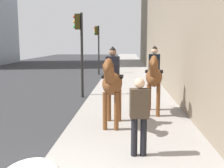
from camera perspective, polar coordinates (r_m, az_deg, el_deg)
The scene contains 5 objects.
mounted_horse_near at distance 7.93m, azimuth 0.04°, elevation 0.40°, with size 2.15×0.65×2.33m.
mounted_horse_far at distance 9.48m, azimuth 8.70°, elevation 1.66°, with size 2.15×0.73×2.34m.
pedestrian_greeting at distance 5.89m, azimuth 5.66°, elevation -5.74°, with size 0.29×0.42×1.70m.
traffic_light_near_curb at distance 12.89m, azimuth -6.67°, elevation 8.74°, with size 0.20×0.44×3.91m.
traffic_light_far_curb at distance 22.40m, azimuth -3.00°, elevation 8.67°, with size 0.20×0.44×3.94m.
Camera 1 is at (-3.64, -1.73, 2.53)m, focal length 44.14 mm.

